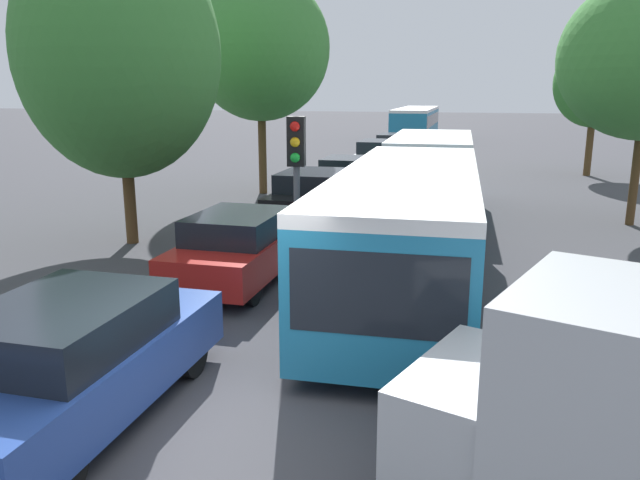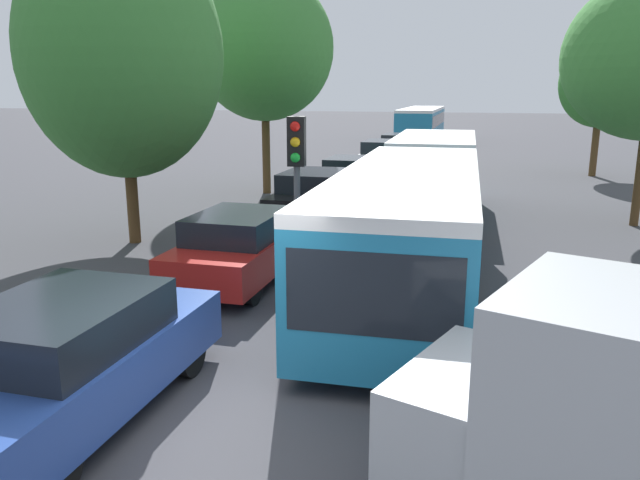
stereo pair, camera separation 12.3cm
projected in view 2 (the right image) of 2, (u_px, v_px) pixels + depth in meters
The scene contains 13 objects.
ground_plane at pixel (198, 435), 7.21m from camera, with size 200.00×200.00×0.00m, color #3D3D42.
articulated_bus at pixel (422, 194), 15.14m from camera, with size 2.89×16.41×2.43m.
city_bus_rear at pixel (422, 122), 46.72m from camera, with size 2.59×11.40×2.45m.
queued_car_blue at pixel (70, 359), 7.39m from camera, with size 1.92×4.43×1.53m.
queued_car_red at pixel (240, 247), 12.79m from camera, with size 1.81×4.19×1.45m.
queued_car_black at pixel (315, 196), 18.58m from camera, with size 1.90×4.39×1.52m.
queued_car_green at pixel (349, 175), 23.46m from camera, with size 1.72×3.98×1.38m.
queued_car_silver at pixel (384, 157), 29.10m from camera, with size 1.92×4.44×1.54m.
queued_car_tan at pixel (399, 147), 34.09m from camera, with size 1.84×4.25×1.47m.
traffic_light at pixel (297, 166), 11.48m from camera, with size 0.35×0.38×3.40m.
tree_left_mid at pixel (124, 59), 15.17m from camera, with size 4.89×4.89×7.78m.
tree_left_far at pixel (264, 48), 22.55m from camera, with size 5.05×5.05×7.92m.
tree_right_far at pixel (603, 85), 27.42m from camera, with size 3.60×3.60×6.06m.
Camera 2 is at (3.01, -5.89, 3.90)m, focal length 35.00 mm.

